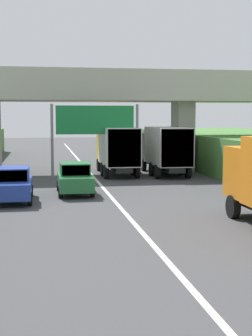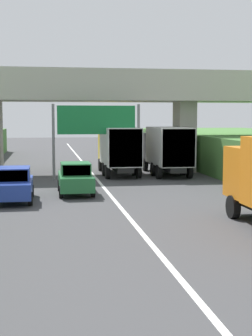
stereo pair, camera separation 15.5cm
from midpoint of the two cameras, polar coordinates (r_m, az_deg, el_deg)
name	(u,v)px [view 2 (the right image)]	position (r m, az deg, el deg)	size (l,w,h in m)	color
lane_centre_stripe	(103,186)	(30.11, -2.57, -2.07)	(0.20, 96.57, 0.01)	white
overpass_bridge	(91,97)	(36.88, -3.90, 8.16)	(40.00, 4.80, 7.52)	#ADA89E
overhead_highway_sign	(96,124)	(33.16, -3.28, 5.02)	(5.88, 0.18, 5.02)	slate
truck_yellow	(118,148)	(35.75, -0.78, 2.30)	(2.44, 7.30, 3.44)	black
truck_black	(166,148)	(35.86, 4.77, 2.30)	(2.44, 7.30, 3.44)	black
car_blue	(14,184)	(25.04, -12.59, -1.86)	(1.86, 4.10, 1.72)	#233D9E
car_green	(76,178)	(26.98, -5.66, -1.20)	(1.86, 4.10, 1.72)	#236B38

